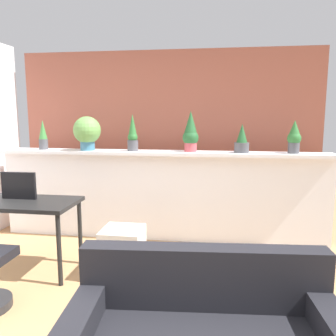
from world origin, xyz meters
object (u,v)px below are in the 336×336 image
object	(u,v)px
potted_plant_4	(242,140)
desk	(23,209)
tv_monitor	(19,186)
side_cube_shelf	(123,253)
potted_plant_1	(87,132)
potted_plant_0	(43,135)
potted_plant_3	(191,132)
potted_plant_2	(133,135)
potted_plant_5	(294,137)

from	to	relation	value
potted_plant_4	desk	world-z (taller)	potted_plant_4
tv_monitor	side_cube_shelf	world-z (taller)	tv_monitor
side_cube_shelf	potted_plant_1	bearing A→B (deg)	125.01
potted_plant_0	potted_plant_3	xyz separation A→B (m)	(1.94, 0.03, 0.05)
potted_plant_1	desk	world-z (taller)	potted_plant_1
potted_plant_2	tv_monitor	world-z (taller)	potted_plant_2
potted_plant_5	tv_monitor	size ratio (longest dim) A/B	1.06
potted_plant_3	side_cube_shelf	size ratio (longest dim) A/B	1.01
potted_plant_3	potted_plant_1	bearing A→B (deg)	-178.13
potted_plant_3	desk	xyz separation A→B (m)	(-1.62, -1.13, -0.73)
potted_plant_4	side_cube_shelf	bearing A→B (deg)	-137.94
desk	potted_plant_0	bearing A→B (deg)	106.39
potted_plant_3	tv_monitor	world-z (taller)	potted_plant_3
desk	tv_monitor	world-z (taller)	tv_monitor
potted_plant_5	tv_monitor	distance (m)	3.14
potted_plant_5	desk	size ratio (longest dim) A/B	0.36
potted_plant_3	desk	size ratio (longest dim) A/B	0.46
desk	potted_plant_3	bearing A→B (deg)	34.84
tv_monitor	potted_plant_2	bearing A→B (deg)	46.71
potted_plant_0	potted_plant_5	xyz separation A→B (m)	(3.18, 0.01, 0.01)
potted_plant_1	side_cube_shelf	distance (m)	1.74
tv_monitor	potted_plant_0	bearing A→B (deg)	103.57
potted_plant_5	side_cube_shelf	bearing A→B (deg)	-148.72
potted_plant_1	potted_plant_2	world-z (taller)	potted_plant_2
potted_plant_2	tv_monitor	distance (m)	1.48
potted_plant_2	potted_plant_3	xyz separation A→B (m)	(0.73, 0.02, 0.04)
potted_plant_0	potted_plant_3	size ratio (longest dim) A/B	0.76
tv_monitor	potted_plant_5	bearing A→B (deg)	19.41
potted_plant_0	potted_plant_1	xyz separation A→B (m)	(0.61, -0.01, 0.05)
potted_plant_2	tv_monitor	xyz separation A→B (m)	(-0.96, -1.02, -0.47)
potted_plant_4	side_cube_shelf	size ratio (longest dim) A/B	0.70
potted_plant_3	potted_plant_5	size ratio (longest dim) A/B	1.29
potted_plant_3	potted_plant_0	bearing A→B (deg)	-179.13
potted_plant_4	desk	size ratio (longest dim) A/B	0.32
potted_plant_1	potted_plant_3	world-z (taller)	potted_plant_3
potted_plant_2	potted_plant_4	bearing A→B (deg)	-0.29
potted_plant_3	potted_plant_5	world-z (taller)	potted_plant_3
potted_plant_0	potted_plant_1	size ratio (longest dim) A/B	0.89
potted_plant_4	potted_plant_5	world-z (taller)	potted_plant_5
potted_plant_5	desk	bearing A→B (deg)	-158.70
potted_plant_0	desk	world-z (taller)	potted_plant_0
desk	side_cube_shelf	world-z (taller)	desk
potted_plant_1	potted_plant_3	xyz separation A→B (m)	(1.33, 0.04, -0.00)
potted_plant_0	potted_plant_4	size ratio (longest dim) A/B	1.10
potted_plant_2	side_cube_shelf	xyz separation A→B (m)	(0.16, -1.09, -1.12)
potted_plant_3	side_cube_shelf	world-z (taller)	potted_plant_3
side_cube_shelf	potted_plant_4	bearing A→B (deg)	42.06
potted_plant_2	potted_plant_4	distance (m)	1.36
potted_plant_0	desk	xyz separation A→B (m)	(0.32, -1.10, -0.68)
potted_plant_1	side_cube_shelf	xyz separation A→B (m)	(0.75, -1.07, -1.15)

